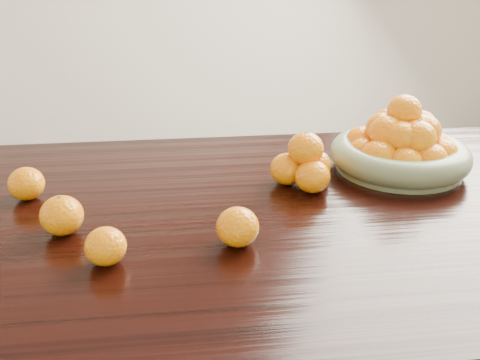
{
  "coord_description": "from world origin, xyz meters",
  "views": [
    {
      "loc": [
        -0.16,
        -1.04,
        1.27
      ],
      "look_at": [
        -0.04,
        -0.02,
        0.83
      ],
      "focal_mm": 40.0,
      "sensor_mm": 36.0,
      "label": 1
    }
  ],
  "objects": [
    {
      "name": "orange_pyramid",
      "position": [
        0.13,
        0.12,
        0.8
      ],
      "size": [
        0.15,
        0.15,
        0.13
      ],
      "rotation": [
        0.0,
        0.0,
        0.22
      ],
      "color": "orange",
      "rests_on": "dining_table"
    },
    {
      "name": "loose_orange_2",
      "position": [
        -0.06,
        -0.15,
        0.79
      ],
      "size": [
        0.08,
        0.08,
        0.08
      ],
      "primitive_type": "ellipsoid",
      "color": "orange",
      "rests_on": "dining_table"
    },
    {
      "name": "fruit_bowl",
      "position": [
        0.4,
        0.19,
        0.81
      ],
      "size": [
        0.35,
        0.35,
        0.2
      ],
      "rotation": [
        0.0,
        0.0,
        -0.14
      ],
      "color": "gray",
      "rests_on": "dining_table"
    },
    {
      "name": "loose_orange_1",
      "position": [
        -0.3,
        -0.19,
        0.79
      ],
      "size": [
        0.08,
        0.08,
        0.07
      ],
      "primitive_type": "ellipsoid",
      "color": "orange",
      "rests_on": "dining_table"
    },
    {
      "name": "loose_orange_0",
      "position": [
        -0.4,
        -0.06,
        0.79
      ],
      "size": [
        0.09,
        0.09,
        0.08
      ],
      "primitive_type": "ellipsoid",
      "color": "orange",
      "rests_on": "dining_table"
    },
    {
      "name": "loose_orange_3",
      "position": [
        -0.51,
        0.11,
        0.79
      ],
      "size": [
        0.08,
        0.08,
        0.08
      ],
      "primitive_type": "ellipsoid",
      "color": "orange",
      "rests_on": "dining_table"
    },
    {
      "name": "dining_table",
      "position": [
        0.0,
        0.0,
        0.66
      ],
      "size": [
        2.0,
        1.0,
        0.75
      ],
      "color": "black",
      "rests_on": "ground"
    }
  ]
}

